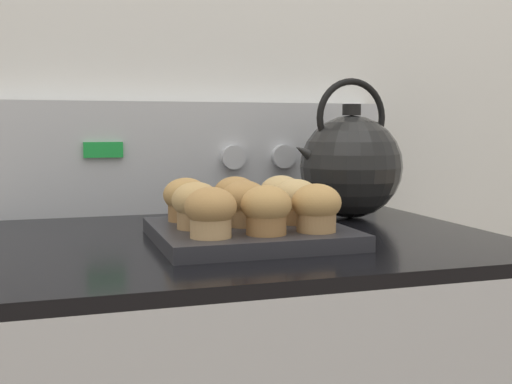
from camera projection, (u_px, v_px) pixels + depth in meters
name	position (u px, v px, depth m)	size (l,w,h in m)	color
wall_back	(187.00, 59.00, 1.28)	(8.00, 0.05, 2.40)	silver
control_panel	(194.00, 157.00, 1.25)	(0.77, 0.07, 0.21)	#B7BABF
muffin_pan	(248.00, 233.00, 0.93)	(0.27, 0.27, 0.02)	#28282D
muffin_r0_c0	(211.00, 212.00, 0.83)	(0.07, 0.07, 0.07)	tan
muffin_r0_c1	(266.00, 209.00, 0.85)	(0.07, 0.07, 0.07)	olive
muffin_r0_c2	(316.00, 207.00, 0.87)	(0.07, 0.07, 0.07)	#A37A4C
muffin_r1_c0	(196.00, 205.00, 0.90)	(0.07, 0.07, 0.07)	#A37A4C
muffin_r1_c1	(247.00, 203.00, 0.93)	(0.07, 0.07, 0.07)	#A37A4C
muffin_r1_c2	(296.00, 201.00, 0.95)	(0.07, 0.07, 0.07)	olive
muffin_r2_c0	(186.00, 199.00, 0.97)	(0.07, 0.07, 0.07)	olive
muffin_r2_c1	(235.00, 197.00, 1.00)	(0.07, 0.07, 0.07)	tan
muffin_r2_c2	(281.00, 196.00, 1.02)	(0.07, 0.07, 0.07)	#A37A4C
tea_kettle	(350.00, 165.00, 1.16)	(0.22, 0.19, 0.25)	black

